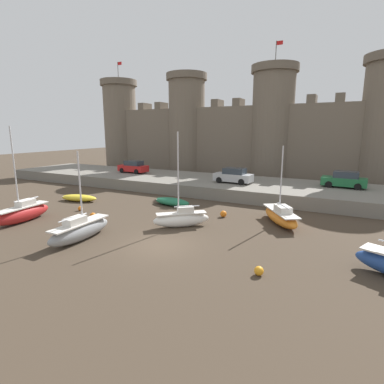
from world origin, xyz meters
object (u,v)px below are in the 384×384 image
mooring_buoy_mid_mud (80,208)px  mooring_buoy_off_centre (223,214)px  rowboat_near_channel_left (172,201)px  car_quay_west (344,180)px  sailboat_midflat_centre (23,213)px  sailboat_foreground_right (281,216)px  mooring_buoy_near_shore (93,216)px  car_quay_east (133,167)px  sailboat_foreground_left (182,218)px  sailboat_foreground_centre (80,230)px  rowboat_midflat_left (79,198)px  mooring_buoy_near_channel (259,271)px  car_quay_centre_east (233,176)px

mooring_buoy_mid_mud → mooring_buoy_off_centre: mooring_buoy_off_centre is taller
rowboat_near_channel_left → car_quay_west: bearing=35.0°
rowboat_near_channel_left → sailboat_midflat_centre: sailboat_midflat_centre is taller
sailboat_foreground_right → car_quay_west: size_ratio=1.37×
mooring_buoy_near_shore → car_quay_east: 17.46m
rowboat_near_channel_left → mooring_buoy_off_centre: size_ratio=7.30×
sailboat_foreground_left → mooring_buoy_mid_mud: sailboat_foreground_left is taller
sailboat_foreground_left → sailboat_foreground_centre: bearing=-129.7°
rowboat_midflat_left → sailboat_foreground_right: (19.08, 1.57, 0.26)m
car_quay_east → car_quay_west: same height
sailboat_foreground_left → sailboat_midflat_centre: 12.15m
mooring_buoy_near_channel → car_quay_west: size_ratio=0.11×
sailboat_foreground_left → car_quay_west: bearing=55.7°
sailboat_foreground_right → mooring_buoy_mid_mud: size_ratio=14.46×
sailboat_foreground_left → car_quay_east: bearing=137.4°
rowboat_near_channel_left → rowboat_midflat_left: 9.42m
rowboat_near_channel_left → car_quay_centre_east: bearing=65.8°
sailboat_foreground_left → rowboat_near_channel_left: 6.41m
sailboat_foreground_left → sailboat_foreground_right: size_ratio=1.17×
car_quay_east → sailboat_foreground_left: bearing=-42.6°
mooring_buoy_near_channel → car_quay_east: bearing=139.6°
rowboat_near_channel_left → car_quay_west: (14.05, 9.84, 1.65)m
car_quay_centre_east → car_quay_east: size_ratio=1.00×
sailboat_midflat_centre → mooring_buoy_mid_mud: bearing=72.1°
sailboat_midflat_centre → mooring_buoy_near_shore: bearing=36.3°
rowboat_midflat_left → sailboat_foreground_centre: bearing=-42.0°
mooring_buoy_off_centre → sailboat_midflat_centre: bearing=-148.3°
mooring_buoy_mid_mud → mooring_buoy_off_centre: bearing=18.2°
mooring_buoy_near_channel → mooring_buoy_off_centre: size_ratio=0.88×
sailboat_midflat_centre → rowboat_midflat_left: sailboat_midflat_centre is taller
mooring_buoy_near_channel → sailboat_foreground_left: bearing=145.1°
sailboat_foreground_right → mooring_buoy_mid_mud: sailboat_foreground_right is taller
sailboat_foreground_left → mooring_buoy_off_centre: (1.78, 3.69, -0.38)m
rowboat_midflat_left → car_quay_centre_east: size_ratio=0.95×
car_quay_west → rowboat_near_channel_left: bearing=-145.0°
mooring_buoy_mid_mud → mooring_buoy_off_centre: size_ratio=0.77×
sailboat_foreground_centre → rowboat_near_channel_left: bearing=87.1°
rowboat_near_channel_left → rowboat_midflat_left: rowboat_near_channel_left is taller
sailboat_foreground_left → sailboat_foreground_right: sailboat_foreground_left is taller
sailboat_midflat_centre → car_quay_centre_east: bearing=57.5°
sailboat_foreground_left → mooring_buoy_mid_mud: bearing=-179.1°
rowboat_near_channel_left → mooring_buoy_near_shore: bearing=-117.3°
mooring_buoy_near_shore → car_quay_centre_east: car_quay_centre_east is taller
mooring_buoy_near_channel → mooring_buoy_off_centre: bearing=121.1°
mooring_buoy_mid_mud → car_quay_centre_east: car_quay_centre_east is taller
sailboat_foreground_right → rowboat_near_channel_left: bearing=173.6°
rowboat_near_channel_left → car_quay_west: car_quay_west is taller
rowboat_midflat_left → mooring_buoy_near_channel: size_ratio=8.71×
sailboat_midflat_centre → mooring_buoy_mid_mud: size_ratio=17.94×
rowboat_midflat_left → mooring_buoy_mid_mud: 3.91m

